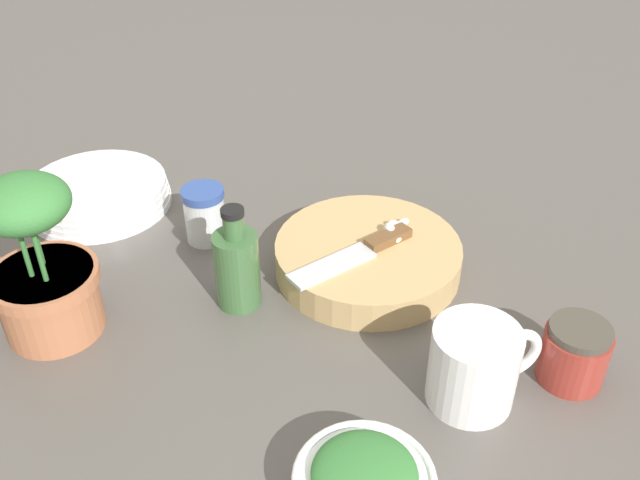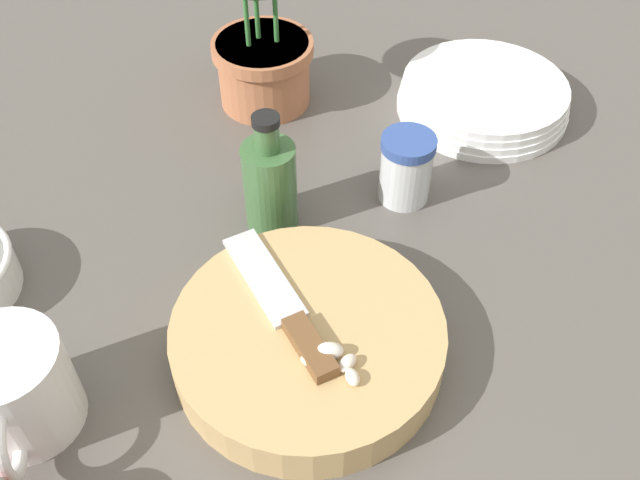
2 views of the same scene
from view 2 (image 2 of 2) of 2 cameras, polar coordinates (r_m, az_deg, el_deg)
ground_plane at (r=0.73m, az=-1.25°, el=-3.58°), size 5.00×5.00×0.00m
cutting_board at (r=0.66m, az=-0.97°, el=-7.99°), size 0.25×0.25×0.04m
chef_knife at (r=0.65m, az=-2.80°, el=-5.54°), size 0.04×0.19×0.01m
garlic_cloves at (r=0.61m, az=1.16°, el=-9.52°), size 0.05×0.05×0.02m
spice_jar at (r=0.80m, az=6.90°, el=5.74°), size 0.06×0.06×0.08m
coffee_mug at (r=0.65m, az=-23.19°, el=-11.00°), size 0.10×0.13×0.10m
plate_stack at (r=0.96m, az=12.94°, el=11.11°), size 0.22×0.22×0.04m
oil_bottle at (r=0.75m, az=-4.03°, el=4.60°), size 0.06×0.06×0.14m
potted_herb at (r=0.91m, az=-4.68°, el=15.74°), size 0.13×0.13×0.21m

